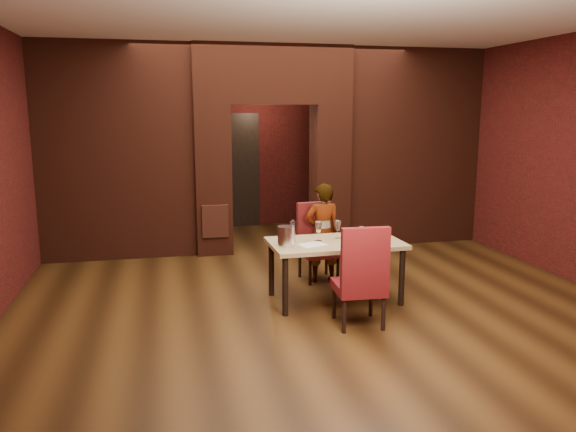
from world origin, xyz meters
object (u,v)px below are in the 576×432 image
at_px(dining_table, 335,271).
at_px(chair_far, 319,242).
at_px(person_seated, 322,233).
at_px(wine_glass_a, 319,232).
at_px(water_bottle, 292,231).
at_px(wine_glass_c, 361,234).
at_px(potted_plant, 365,261).
at_px(chair_near, 359,275).
at_px(wine_glass_b, 338,230).
at_px(wine_bucket, 286,236).

bearing_deg(dining_table, chair_far, 86.28).
bearing_deg(person_seated, dining_table, 83.77).
bearing_deg(wine_glass_a, person_seated, 70.21).
distance_m(person_seated, water_bottle, 0.93).
relative_size(dining_table, chair_far, 1.51).
distance_m(chair_far, wine_glass_c, 1.01).
xyz_separation_m(chair_far, wine_glass_a, (-0.23, -0.78, 0.32)).
bearing_deg(potted_plant, chair_far, -177.35).
xyz_separation_m(chair_near, potted_plant, (0.68, 1.64, -0.33)).
distance_m(person_seated, potted_plant, 0.77).
distance_m(chair_far, wine_glass_a, 0.87).
relative_size(chair_near, wine_glass_a, 4.75).
xyz_separation_m(dining_table, wine_glass_b, (0.07, 0.13, 0.47)).
bearing_deg(water_bottle, wine_bucket, -125.19).
bearing_deg(person_seated, wine_glass_c, 102.55).
bearing_deg(potted_plant, chair_near, -112.56).
distance_m(dining_table, wine_glass_a, 0.51).
relative_size(chair_far, wine_glass_c, 5.66).
bearing_deg(wine_glass_a, wine_glass_b, 17.87).
bearing_deg(person_seated, wine_glass_b, 88.89).
bearing_deg(water_bottle, wine_glass_a, -0.16).
bearing_deg(potted_plant, wine_glass_a, -137.57).
height_order(dining_table, water_bottle, water_bottle).
bearing_deg(wine_bucket, potted_plant, 36.47).
xyz_separation_m(person_seated, wine_glass_c, (0.21, -0.86, 0.16)).
xyz_separation_m(chair_far, wine_glass_b, (0.03, -0.69, 0.32)).
relative_size(chair_near, wine_bucket, 4.71).
height_order(person_seated, wine_glass_a, person_seated).
bearing_deg(person_seated, wine_glass_a, 68.86).
bearing_deg(wine_glass_c, wine_glass_a, 162.32).
relative_size(wine_glass_c, water_bottle, 0.67).
xyz_separation_m(chair_near, water_bottle, (-0.51, 0.83, 0.31)).
xyz_separation_m(wine_bucket, potted_plant, (1.31, 0.97, -0.62)).
bearing_deg(person_seated, water_bottle, 50.13).
relative_size(person_seated, wine_glass_c, 7.25).
relative_size(dining_table, wine_glass_b, 7.16).
distance_m(dining_table, wine_glass_b, 0.49).
height_order(chair_near, person_seated, person_seated).
distance_m(chair_near, water_bottle, 1.02).
xyz_separation_m(wine_glass_a, wine_glass_b, (0.26, 0.08, -0.01)).
bearing_deg(potted_plant, wine_bucket, -143.53).
height_order(wine_glass_b, wine_glass_c, wine_glass_b).
xyz_separation_m(chair_near, wine_glass_a, (-0.20, 0.83, 0.29)).
height_order(wine_glass_a, wine_glass_b, wine_glass_a).
height_order(dining_table, chair_near, chair_near).
height_order(dining_table, wine_glass_c, wine_glass_c).
xyz_separation_m(wine_glass_b, water_bottle, (-0.57, -0.08, 0.03)).
distance_m(wine_glass_b, water_bottle, 0.58).
distance_m(water_bottle, potted_plant, 1.58).
bearing_deg(wine_bucket, wine_glass_b, 19.50).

